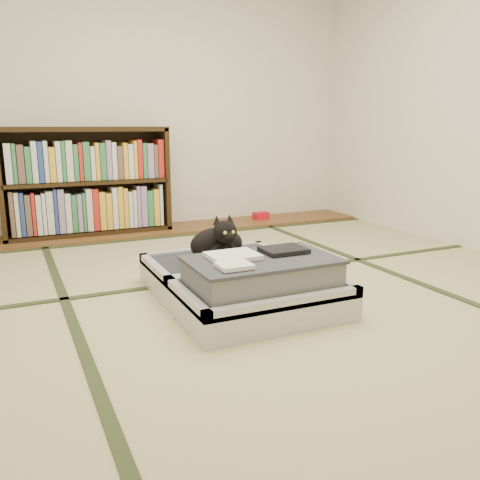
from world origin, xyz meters
name	(u,v)px	position (x,y,z in m)	size (l,w,h in m)	color
floor	(258,296)	(0.00, 0.00, 0.00)	(4.50, 4.50, 0.00)	tan
wood_strip	(159,230)	(0.00, 2.00, 0.01)	(4.00, 0.50, 0.02)	brown
red_item	(261,216)	(1.06, 2.03, 0.06)	(0.15, 0.09, 0.07)	red
room_shell	(260,19)	(0.00, 0.00, 1.46)	(4.50, 4.50, 4.50)	white
tatami_borders	(224,273)	(0.00, 0.49, 0.00)	(4.00, 4.50, 0.01)	#2D381E
bookcase	(87,184)	(-0.60, 2.07, 0.45)	(1.39, 0.32, 0.92)	black
suitcase	(243,282)	(-0.12, -0.04, 0.12)	(0.83, 1.11, 0.33)	silver
cat	(219,243)	(-0.14, 0.24, 0.27)	(0.37, 0.37, 0.30)	black
cable_coil	(245,255)	(0.04, 0.27, 0.17)	(0.12, 0.12, 0.03)	white
hanger	(216,313)	(-0.33, -0.16, 0.01)	(0.39, 0.23, 0.01)	black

